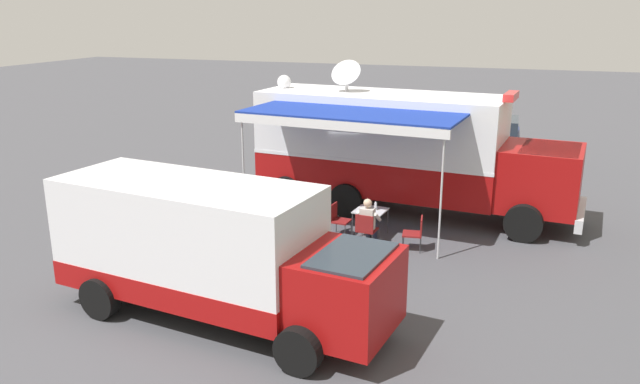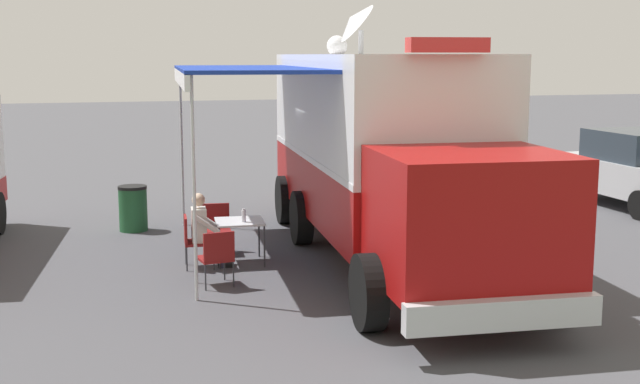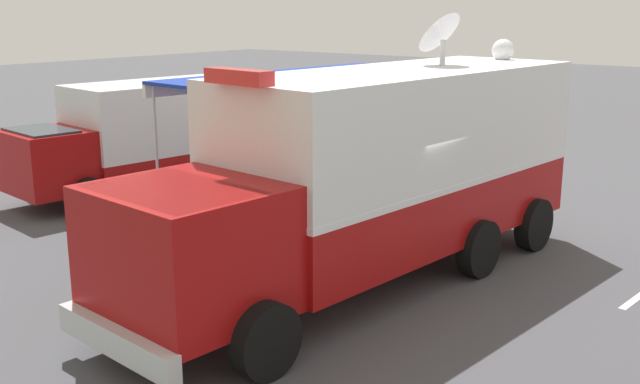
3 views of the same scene
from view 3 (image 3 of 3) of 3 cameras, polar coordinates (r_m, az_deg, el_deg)
ground_plane at (r=13.54m, az=6.13°, el=-5.67°), size 100.00×100.00×0.00m
command_truck at (r=12.46m, az=4.17°, el=1.93°), size 5.36×9.67×4.53m
folding_table at (r=14.45m, az=-3.42°, el=-1.55°), size 0.87×0.87×0.73m
water_bottle at (r=14.29m, az=-3.62°, el=-1.06°), size 0.07×0.07×0.22m
folding_chair_at_table at (r=14.95m, az=-5.96°, el=-1.71°), size 0.52×0.52×0.87m
folding_chair_beside_table at (r=15.28m, az=-2.05°, el=-1.30°), size 0.52×0.52×0.87m
folding_chair_spare_by_truck at (r=13.97m, az=-8.97°, el=-2.93°), size 0.54×0.54×0.87m
seated_responder at (r=14.78m, az=-5.49°, el=-1.33°), size 0.69×0.59×1.25m
trash_bin at (r=17.84m, az=-0.52°, el=0.75°), size 0.57×0.57×0.91m
traffic_cone at (r=18.63m, az=15.00°, el=0.28°), size 0.36×0.36×0.58m
support_truck at (r=19.34m, az=-12.35°, el=4.27°), size 2.99×7.00×2.70m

